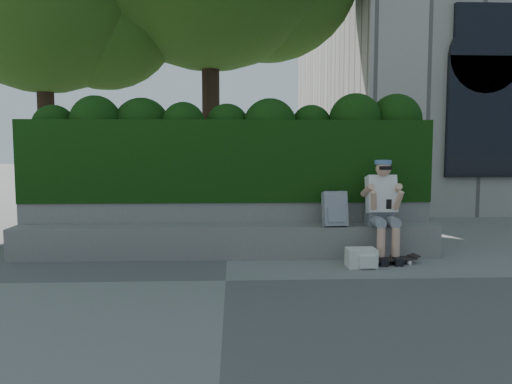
{
  "coord_description": "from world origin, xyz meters",
  "views": [
    {
      "loc": [
        0.1,
        -5.73,
        1.57
      ],
      "look_at": [
        0.4,
        1.0,
        0.95
      ],
      "focal_mm": 35.0,
      "sensor_mm": 36.0,
      "label": 1
    }
  ],
  "objects_px": {
    "person": "(382,205)",
    "skateboard": "(389,260)",
    "backpack_ground": "(361,258)",
    "backpack_plaid": "(335,209)"
  },
  "relations": [
    {
      "from": "person",
      "to": "skateboard",
      "type": "bearing_deg",
      "value": -90.8
    },
    {
      "from": "skateboard",
      "to": "backpack_ground",
      "type": "distance_m",
      "value": 0.43
    },
    {
      "from": "person",
      "to": "backpack_ground",
      "type": "xyz_separation_m",
      "value": [
        -0.41,
        -0.48,
        -0.63
      ]
    },
    {
      "from": "skateboard",
      "to": "backpack_ground",
      "type": "bearing_deg",
      "value": -175.26
    },
    {
      "from": "skateboard",
      "to": "backpack_ground",
      "type": "height_order",
      "value": "backpack_ground"
    },
    {
      "from": "person",
      "to": "backpack_plaid",
      "type": "xyz_separation_m",
      "value": [
        -0.65,
        0.08,
        -0.06
      ]
    },
    {
      "from": "skateboard",
      "to": "person",
      "type": "bearing_deg",
      "value": 77.08
    },
    {
      "from": "person",
      "to": "backpack_ground",
      "type": "height_order",
      "value": "person"
    },
    {
      "from": "backpack_ground",
      "to": "person",
      "type": "bearing_deg",
      "value": 48.37
    },
    {
      "from": "backpack_plaid",
      "to": "backpack_ground",
      "type": "xyz_separation_m",
      "value": [
        0.24,
        -0.56,
        -0.57
      ]
    }
  ]
}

